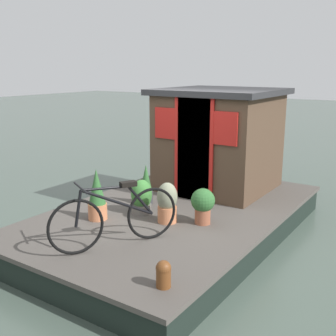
{
  "coord_description": "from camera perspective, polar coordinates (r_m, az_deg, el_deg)",
  "views": [
    {
      "loc": [
        -5.24,
        -3.4,
        2.59
      ],
      "look_at": [
        -0.2,
        0.0,
        1.12
      ],
      "focal_mm": 44.72,
      "sensor_mm": 36.0,
      "label": 1
    }
  ],
  "objects": [
    {
      "name": "potted_plant_basil",
      "position": [
        5.97,
        -0.11,
        -4.74
      ],
      "size": [
        0.29,
        0.29,
        0.59
      ],
      "color": "#C6754C",
      "rests_on": "houseboat_deck"
    },
    {
      "name": "ground_plane",
      "position": [
        6.76,
        0.96,
        -8.95
      ],
      "size": [
        60.0,
        60.0,
        0.0
      ],
      "primitive_type": "plane",
      "color": "#47564C"
    },
    {
      "name": "potted_plant_mint",
      "position": [
        6.35,
        -3.62,
        -4.01
      ],
      "size": [
        0.32,
        0.32,
        0.53
      ],
      "color": "slate",
      "rests_on": "houseboat_deck"
    },
    {
      "name": "houseboat_cabin",
      "position": [
        7.59,
        6.92,
        3.96
      ],
      "size": [
        1.95,
        2.01,
        1.8
      ],
      "color": "#4C3828",
      "rests_on": "houseboat_deck"
    },
    {
      "name": "bicycle",
      "position": [
        5.2,
        -7.16,
        -6.64
      ],
      "size": [
        1.5,
        0.83,
        0.82
      ],
      "color": "black",
      "rests_on": "houseboat_deck"
    },
    {
      "name": "potted_plant_thyme",
      "position": [
        5.94,
        4.77,
        -4.89
      ],
      "size": [
        0.34,
        0.34,
        0.51
      ],
      "color": "#935138",
      "rests_on": "houseboat_deck"
    },
    {
      "name": "potted_plant_sage",
      "position": [
        6.15,
        -9.65,
        -3.73
      ],
      "size": [
        0.28,
        0.28,
        0.76
      ],
      "color": "#C6754C",
      "rests_on": "houseboat_deck"
    },
    {
      "name": "mooring_bollard",
      "position": [
        4.34,
        -0.62,
        -14.15
      ],
      "size": [
        0.16,
        0.16,
        0.29
      ],
      "color": "brown",
      "rests_on": "houseboat_deck"
    },
    {
      "name": "houseboat_deck",
      "position": [
        6.68,
        0.97,
        -7.27
      ],
      "size": [
        5.1,
        3.13,
        0.42
      ],
      "color": "#4C4742",
      "rests_on": "ground_plane"
    },
    {
      "name": "potted_plant_lavender",
      "position": [
        6.77,
        -3.0,
        -2.38
      ],
      "size": [
        0.21,
        0.21,
        0.65
      ],
      "color": "#38383D",
      "rests_on": "houseboat_deck"
    }
  ]
}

